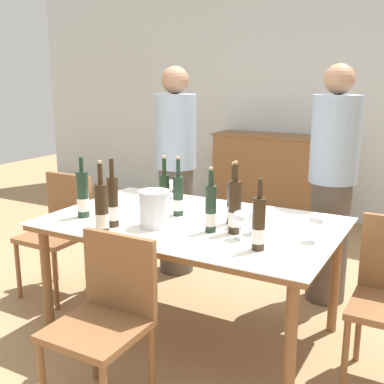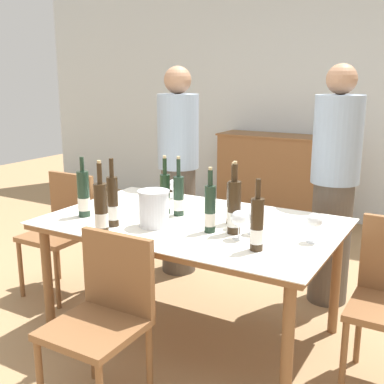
{
  "view_description": "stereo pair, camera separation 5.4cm",
  "coord_description": "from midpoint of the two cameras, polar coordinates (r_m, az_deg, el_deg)",
  "views": [
    {
      "loc": [
        1.35,
        -2.45,
        1.61
      ],
      "look_at": [
        0.0,
        0.0,
        0.93
      ],
      "focal_mm": 45.0,
      "sensor_mm": 36.0,
      "label": 1
    },
    {
      "loc": [
        1.4,
        -2.42,
        1.61
      ],
      "look_at": [
        0.0,
        0.0,
        0.93
      ],
      "focal_mm": 45.0,
      "sensor_mm": 36.0,
      "label": 2
    }
  ],
  "objects": [
    {
      "name": "person_guest_left",
      "position": [
        3.5,
        16.91,
        0.51
      ],
      "size": [
        0.33,
        0.33,
        1.69
      ],
      "color": "#51473D",
      "rests_on": "ground_plane"
    },
    {
      "name": "sideboard_cabinet",
      "position": [
        5.55,
        10.37,
        1.74
      ],
      "size": [
        1.36,
        0.46,
        0.96
      ],
      "color": "brown",
      "rests_on": "ground_plane"
    },
    {
      "name": "wine_bottle_4",
      "position": [
        2.68,
        2.73,
        -2.1
      ],
      "size": [
        0.06,
        0.06,
        0.37
      ],
      "color": "#1E3323",
      "rests_on": "dining_table"
    },
    {
      "name": "wine_bottle_7",
      "position": [
        2.82,
        -8.83,
        -1.25
      ],
      "size": [
        0.07,
        0.07,
        0.4
      ],
      "color": "#332314",
      "rests_on": "dining_table"
    },
    {
      "name": "wine_glass_1",
      "position": [
        2.68,
        8.06,
        -3.11
      ],
      "size": [
        0.08,
        0.08,
        0.14
      ],
      "color": "white",
      "rests_on": "dining_table"
    },
    {
      "name": "wine_bottle_0",
      "position": [
        3.04,
        -2.7,
        -0.31
      ],
      "size": [
        0.06,
        0.06,
        0.37
      ],
      "color": "black",
      "rests_on": "dining_table"
    },
    {
      "name": "chair_left_end",
      "position": [
        3.74,
        -14.65,
        -3.75
      ],
      "size": [
        0.42,
        0.42,
        0.89
      ],
      "color": "brown",
      "rests_on": "ground_plane"
    },
    {
      "name": "ice_bucket",
      "position": [
        2.8,
        -3.99,
        -1.85
      ],
      "size": [
        0.19,
        0.19,
        0.21
      ],
      "color": "silver",
      "rests_on": "dining_table"
    },
    {
      "name": "chair_near_front",
      "position": [
        2.43,
        -9.68,
        -13.62
      ],
      "size": [
        0.42,
        0.42,
        0.86
      ],
      "color": "brown",
      "rests_on": "ground_plane"
    },
    {
      "name": "ground_plane",
      "position": [
        3.22,
        0.5,
        -16.26
      ],
      "size": [
        12.0,
        12.0,
        0.0
      ],
      "primitive_type": "plane",
      "color": "#A37F56"
    },
    {
      "name": "wine_glass_2",
      "position": [
        2.77,
        5.82,
        -2.45
      ],
      "size": [
        0.08,
        0.08,
        0.14
      ],
      "color": "white",
      "rests_on": "dining_table"
    },
    {
      "name": "wine_bottle_1",
      "position": [
        2.43,
        8.34,
        -3.97
      ],
      "size": [
        0.07,
        0.07,
        0.37
      ],
      "color": "#332314",
      "rests_on": "dining_table"
    },
    {
      "name": "wine_glass_3",
      "position": [
        3.43,
        -1.83,
        0.78
      ],
      "size": [
        0.08,
        0.08,
        0.14
      ],
      "color": "white",
      "rests_on": "dining_table"
    },
    {
      "name": "wine_bottle_3",
      "position": [
        3.05,
        -12.24,
        -0.39
      ],
      "size": [
        0.08,
        0.08,
        0.38
      ],
      "color": "#1E3323",
      "rests_on": "dining_table"
    },
    {
      "name": "dining_table",
      "position": [
        2.94,
        0.53,
        -4.63
      ],
      "size": [
        1.75,
        1.1,
        0.75
      ],
      "color": "brown",
      "rests_on": "ground_plane"
    },
    {
      "name": "wine_bottle_6",
      "position": [
        3.01,
        -1.08,
        -0.53
      ],
      "size": [
        0.07,
        0.07,
        0.38
      ],
      "color": "#1E3323",
      "rests_on": "dining_table"
    },
    {
      "name": "wine_bottle_2",
      "position": [
        2.67,
        5.6,
        -1.98
      ],
      "size": [
        0.07,
        0.07,
        0.41
      ],
      "color": "#332314",
      "rests_on": "dining_table"
    },
    {
      "name": "back_wall",
      "position": [
        5.6,
        16.08,
        11.01
      ],
      "size": [
        8.0,
        0.1,
        2.8
      ],
      "color": "silver",
      "rests_on": "ground_plane"
    },
    {
      "name": "person_host",
      "position": [
        3.9,
        -1.24,
        2.39
      ],
      "size": [
        0.33,
        0.33,
        1.68
      ],
      "color": "#51473D",
      "rests_on": "ground_plane"
    },
    {
      "name": "wine_glass_0",
      "position": [
        2.58,
        6.17,
        -3.21
      ],
      "size": [
        0.09,
        0.09,
        0.16
      ],
      "color": "white",
      "rests_on": "dining_table"
    },
    {
      "name": "wine_glass_4",
      "position": [
        2.61,
        14.87,
        -3.45
      ],
      "size": [
        0.08,
        0.08,
        0.16
      ],
      "color": "white",
      "rests_on": "dining_table"
    },
    {
      "name": "wine_bottle_8",
      "position": [
        2.7,
        -10.16,
        -2.08
      ],
      "size": [
        0.08,
        0.08,
        0.41
      ],
      "color": "#332314",
      "rests_on": "dining_table"
    },
    {
      "name": "wine_bottle_5",
      "position": [
        2.85,
        5.4,
        -1.43
      ],
      "size": [
        0.08,
        0.08,
        0.37
      ],
      "color": "#332314",
      "rests_on": "dining_table"
    }
  ]
}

